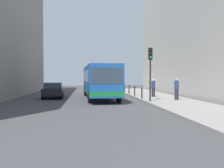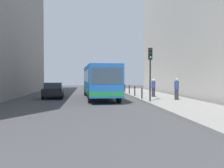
{
  "view_description": "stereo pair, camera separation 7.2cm",
  "coord_description": "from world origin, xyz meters",
  "px_view_note": "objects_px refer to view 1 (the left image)",
  "views": [
    {
      "loc": [
        -1.38,
        -19.73,
        2.03
      ],
      "look_at": [
        0.84,
        1.18,
        1.42
      ],
      "focal_mm": 39.55,
      "sensor_mm": 36.0,
      "label": 1
    },
    {
      "loc": [
        -1.31,
        -19.74,
        2.03
      ],
      "look_at": [
        0.84,
        1.18,
        1.42
      ],
      "focal_mm": 39.55,
      "sensor_mm": 36.0,
      "label": 2
    }
  ],
  "objects_px": {
    "bollard_far": "(129,89)",
    "pedestrian_near_signal": "(177,89)",
    "bollard_near": "(142,93)",
    "pedestrian_mid_sidewalk": "(153,88)",
    "bus": "(99,80)",
    "car_beside_bus": "(53,90)",
    "bollard_farthest": "(125,88)",
    "bollard_mid": "(135,91)",
    "traffic_light": "(150,64)"
  },
  "relations": [
    {
      "from": "bollard_near",
      "to": "pedestrian_near_signal",
      "type": "relative_size",
      "value": 0.54
    },
    {
      "from": "bollard_near",
      "to": "pedestrian_near_signal",
      "type": "bearing_deg",
      "value": -28.67
    },
    {
      "from": "bollard_far",
      "to": "bollard_farthest",
      "type": "height_order",
      "value": "same"
    },
    {
      "from": "car_beside_bus",
      "to": "traffic_light",
      "type": "bearing_deg",
      "value": 141.97
    },
    {
      "from": "bollard_far",
      "to": "pedestrian_near_signal",
      "type": "xyz_separation_m",
      "value": [
        2.57,
        -7.78,
        0.41
      ]
    },
    {
      "from": "car_beside_bus",
      "to": "pedestrian_mid_sidewalk",
      "type": "relative_size",
      "value": 2.67
    },
    {
      "from": "bollard_near",
      "to": "bus",
      "type": "bearing_deg",
      "value": 149.47
    },
    {
      "from": "bus",
      "to": "pedestrian_near_signal",
      "type": "bearing_deg",
      "value": 147.53
    },
    {
      "from": "bollard_near",
      "to": "pedestrian_mid_sidewalk",
      "type": "distance_m",
      "value": 2.41
    },
    {
      "from": "bus",
      "to": "bollard_far",
      "type": "height_order",
      "value": "bus"
    },
    {
      "from": "pedestrian_near_signal",
      "to": "car_beside_bus",
      "type": "bearing_deg",
      "value": 163.05
    },
    {
      "from": "bus",
      "to": "bollard_farthest",
      "type": "relative_size",
      "value": 11.71
    },
    {
      "from": "bollard_farthest",
      "to": "pedestrian_mid_sidewalk",
      "type": "xyz_separation_m",
      "value": [
        1.52,
        -7.73,
        0.37
      ]
    },
    {
      "from": "bollard_farthest",
      "to": "bollard_far",
      "type": "bearing_deg",
      "value": -90.0
    },
    {
      "from": "bus",
      "to": "bollard_far",
      "type": "relative_size",
      "value": 11.71
    },
    {
      "from": "bollard_far",
      "to": "pedestrian_mid_sidewalk",
      "type": "relative_size",
      "value": 0.56
    },
    {
      "from": "traffic_light",
      "to": "bollard_mid",
      "type": "height_order",
      "value": "traffic_light"
    },
    {
      "from": "bollard_mid",
      "to": "bollard_farthest",
      "type": "bearing_deg",
      "value": 90.0
    },
    {
      "from": "bollard_near",
      "to": "pedestrian_mid_sidewalk",
      "type": "bearing_deg",
      "value": 50.34
    },
    {
      "from": "bollard_mid",
      "to": "bus",
      "type": "bearing_deg",
      "value": -163.26
    },
    {
      "from": "bollard_far",
      "to": "bollard_mid",
      "type": "bearing_deg",
      "value": -90.0
    },
    {
      "from": "bus",
      "to": "pedestrian_near_signal",
      "type": "xyz_separation_m",
      "value": [
        6.15,
        -3.52,
        -0.69
      ]
    },
    {
      "from": "car_beside_bus",
      "to": "bollard_mid",
      "type": "bearing_deg",
      "value": 176.89
    },
    {
      "from": "bollard_mid",
      "to": "bollard_farthest",
      "type": "xyz_separation_m",
      "value": [
        0.0,
        6.37,
        0.0
      ]
    },
    {
      "from": "bus",
      "to": "bollard_far",
      "type": "xyz_separation_m",
      "value": [
        3.58,
        4.26,
        -1.1
      ]
    },
    {
      "from": "bollard_near",
      "to": "pedestrian_mid_sidewalk",
      "type": "xyz_separation_m",
      "value": [
        1.52,
        1.83,
        0.37
      ]
    },
    {
      "from": "bollard_mid",
      "to": "bollard_far",
      "type": "height_order",
      "value": "same"
    },
    {
      "from": "bollard_near",
      "to": "bollard_mid",
      "type": "bearing_deg",
      "value": 90.0
    },
    {
      "from": "pedestrian_near_signal",
      "to": "bus",
      "type": "bearing_deg",
      "value": 156.63
    },
    {
      "from": "bollard_near",
      "to": "pedestrian_mid_sidewalk",
      "type": "height_order",
      "value": "pedestrian_mid_sidewalk"
    },
    {
      "from": "bus",
      "to": "car_beside_bus",
      "type": "distance_m",
      "value": 4.57
    },
    {
      "from": "pedestrian_near_signal",
      "to": "bollard_mid",
      "type": "bearing_deg",
      "value": 125.63
    },
    {
      "from": "bollard_mid",
      "to": "pedestrian_mid_sidewalk",
      "type": "distance_m",
      "value": 2.07
    },
    {
      "from": "traffic_light",
      "to": "bollard_far",
      "type": "distance_m",
      "value": 9.08
    },
    {
      "from": "car_beside_bus",
      "to": "traffic_light",
      "type": "xyz_separation_m",
      "value": [
        8.03,
        -5.52,
        2.22
      ]
    },
    {
      "from": "bollard_far",
      "to": "pedestrian_near_signal",
      "type": "bearing_deg",
      "value": -71.71
    },
    {
      "from": "bus",
      "to": "bollard_farthest",
      "type": "xyz_separation_m",
      "value": [
        3.58,
        7.45,
        -1.1
      ]
    },
    {
      "from": "bollard_near",
      "to": "car_beside_bus",
      "type": "bearing_deg",
      "value": 158.5
    },
    {
      "from": "traffic_light",
      "to": "bollard_near",
      "type": "relative_size",
      "value": 4.32
    },
    {
      "from": "traffic_light",
      "to": "bus",
      "type": "bearing_deg",
      "value": 129.26
    },
    {
      "from": "traffic_light",
      "to": "bollard_farthest",
      "type": "distance_m",
      "value": 12.19
    },
    {
      "from": "bus",
      "to": "pedestrian_near_signal",
      "type": "relative_size",
      "value": 6.27
    },
    {
      "from": "bus",
      "to": "bollard_near",
      "type": "relative_size",
      "value": 11.71
    },
    {
      "from": "pedestrian_mid_sidewalk",
      "to": "pedestrian_near_signal",
      "type": "bearing_deg",
      "value": 20.95
    },
    {
      "from": "bollard_far",
      "to": "bollard_farthest",
      "type": "distance_m",
      "value": 3.19
    },
    {
      "from": "bus",
      "to": "bollard_near",
      "type": "bearing_deg",
      "value": 146.76
    },
    {
      "from": "bus",
      "to": "bollard_mid",
      "type": "relative_size",
      "value": 11.71
    },
    {
      "from": "bus",
      "to": "bollard_mid",
      "type": "height_order",
      "value": "bus"
    },
    {
      "from": "bollard_far",
      "to": "pedestrian_mid_sidewalk",
      "type": "xyz_separation_m",
      "value": [
        1.52,
        -4.54,
        0.37
      ]
    },
    {
      "from": "bollard_near",
      "to": "pedestrian_near_signal",
      "type": "xyz_separation_m",
      "value": [
        2.57,
        -1.41,
        0.41
      ]
    }
  ]
}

